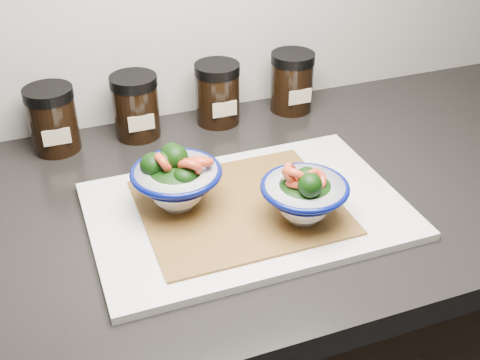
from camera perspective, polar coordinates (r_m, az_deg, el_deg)
name	(u,v)px	position (r m, az deg, el deg)	size (l,w,h in m)	color
countertop	(265,199)	(0.94, 2.42, -1.82)	(3.50, 0.60, 0.04)	black
cutting_board	(247,210)	(0.88, 0.70, -2.90)	(0.45, 0.30, 0.01)	silver
bamboo_mat	(240,207)	(0.87, 0.00, -2.54)	(0.28, 0.24, 0.00)	olive
bowl_left	(176,180)	(0.85, -6.08, 0.02)	(0.13, 0.13, 0.10)	white
bowl_right	(304,195)	(0.83, 6.10, -1.43)	(0.12, 0.12, 0.10)	white
spice_jar_a	(53,119)	(1.06, -17.33, 5.52)	(0.08, 0.08, 0.11)	black
spice_jar_b	(136,106)	(1.07, -9.86, 6.91)	(0.08, 0.08, 0.11)	black
spice_jar_c	(218,93)	(1.10, -2.14, 8.21)	(0.08, 0.08, 0.11)	black
spice_jar_d	(292,82)	(1.15, 4.93, 9.27)	(0.08, 0.08, 0.11)	black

